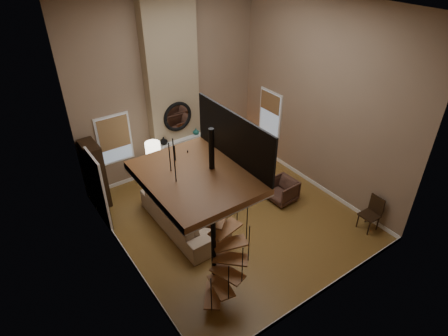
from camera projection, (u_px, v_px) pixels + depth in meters
ground at (232, 217)px, 10.61m from camera, size 6.00×6.50×0.01m
back_wall at (169, 87)px, 11.34m from camera, size 6.00×0.02×5.50m
front_wall at (340, 195)px, 6.87m from camera, size 6.00×0.02×5.50m
left_wall at (113, 167)px, 7.67m from camera, size 0.02×6.50×5.50m
right_wall at (321, 100)px, 10.55m from camera, size 0.02×6.50×5.50m
ceiling at (235, 5)px, 7.61m from camera, size 6.00×6.50×0.01m
baseboard_back at (176, 164)px, 12.80m from camera, size 6.00×0.02×0.12m
baseboard_front at (319, 293)px, 8.35m from camera, size 6.00×0.02×0.12m
baseboard_left at (132, 261)px, 9.14m from camera, size 0.02×6.50×0.12m
baseboard_right at (309, 180)px, 12.01m from camera, size 0.02×6.50×0.12m
chimney_breast at (172, 89)px, 11.21m from camera, size 1.60×0.38×5.50m
hearth at (186, 174)px, 12.36m from camera, size 1.50×0.60×0.04m
firebox at (180, 156)px, 12.27m from camera, size 0.95×0.02×0.72m
mantel at (180, 141)px, 11.89m from camera, size 1.70×0.18×0.06m
mirror_frame at (178, 117)px, 11.50m from camera, size 0.94×0.10×0.94m
mirror_disc at (178, 117)px, 11.50m from camera, size 0.80×0.01×0.80m
vase_left at (164, 141)px, 11.57m from camera, size 0.24×0.24×0.25m
vase_right at (196, 131)px, 12.13m from camera, size 0.20×0.20×0.21m
window_back at (114, 139)px, 11.02m from camera, size 1.02×0.06×1.52m
window_right at (270, 112)px, 12.52m from camera, size 0.06×1.02×1.52m
entry_door at (100, 191)px, 9.85m from camera, size 0.10×1.05×2.16m
loft at (200, 173)px, 6.62m from camera, size 1.70×2.20×1.09m
spiral_stair at (214, 229)px, 7.55m from camera, size 1.47×1.47×4.06m
hutch at (95, 174)px, 10.67m from camera, size 0.41×0.87×1.94m
sofa at (182, 214)px, 10.09m from camera, size 1.15×2.87×0.84m
armchair_near at (256, 179)px, 11.51m from camera, size 0.80×0.78×0.73m
armchair_far at (284, 189)px, 11.07m from camera, size 0.79×0.77×0.69m
coffee_table at (227, 201)px, 10.74m from camera, size 1.31×0.85×0.45m
bowl at (226, 194)px, 10.66m from camera, size 0.36×0.36×0.09m
book at (240, 194)px, 10.71m from camera, size 0.27×0.31×0.03m
floor_lamp at (153, 152)px, 10.78m from camera, size 0.43×0.43×1.76m
accent_lamp at (221, 150)px, 13.19m from camera, size 0.15×0.15×0.55m
side_chair at (372, 212)px, 9.96m from camera, size 0.46×0.45×0.96m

